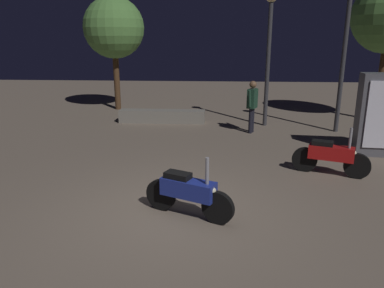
{
  "coord_description": "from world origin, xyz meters",
  "views": [
    {
      "loc": [
        0.76,
        -5.9,
        2.96
      ],
      "look_at": [
        0.33,
        0.87,
        1.0
      ],
      "focal_mm": 34.8,
      "sensor_mm": 36.0,
      "label": 1
    }
  ],
  "objects": [
    {
      "name": "motorcycle_blue_foreground",
      "position": [
        0.32,
        -0.12,
        0.44
      ],
      "size": [
        1.55,
        0.78,
        1.11
      ],
      "rotation": [
        0.0,
        0.0,
        -0.43
      ],
      "color": "black",
      "rests_on": "ground_plane"
    },
    {
      "name": "streetlamp_far",
      "position": [
        4.67,
        6.11,
        2.83
      ],
      "size": [
        0.36,
        0.36,
        4.38
      ],
      "color": "#38383D",
      "rests_on": "ground_plane"
    },
    {
      "name": "motorcycle_red_parked_left",
      "position": [
        3.31,
        2.07,
        0.44
      ],
      "size": [
        1.59,
        0.67,
        1.11
      ],
      "rotation": [
        0.0,
        0.0,
        5.93
      ],
      "color": "black",
      "rests_on": "ground_plane"
    },
    {
      "name": "ground_plane",
      "position": [
        0.0,
        0.0,
        0.0
      ],
      "size": [
        40.0,
        40.0,
        0.0
      ],
      "primitive_type": "plane",
      "color": "#756656"
    },
    {
      "name": "person_rider_beside",
      "position": [
        1.91,
        5.77,
        0.98
      ],
      "size": [
        0.37,
        0.64,
        1.65
      ],
      "rotation": [
        0.0,
        0.0,
        5.84
      ],
      "color": "black",
      "rests_on": "ground_plane"
    },
    {
      "name": "tree_left_bg",
      "position": [
        -3.37,
        9.49,
        3.29
      ],
      "size": [
        2.43,
        2.43,
        4.53
      ],
      "color": "#4C331E",
      "rests_on": "ground_plane"
    },
    {
      "name": "planter_wall_low",
      "position": [
        -1.14,
        7.06,
        0.23
      ],
      "size": [
        3.05,
        0.5,
        0.45
      ],
      "color": "gray",
      "rests_on": "ground_plane"
    },
    {
      "name": "streetlamp_near",
      "position": [
        2.47,
        6.84,
        2.82
      ],
      "size": [
        0.36,
        0.36,
        4.36
      ],
      "color": "#38383D",
      "rests_on": "ground_plane"
    }
  ]
}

